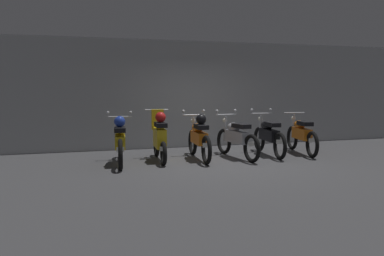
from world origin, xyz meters
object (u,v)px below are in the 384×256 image
motorbike_slot_0 (120,141)px  motorbike_slot_5 (301,134)px  motorbike_slot_1 (160,136)px  motorbike_slot_2 (199,137)px  motorbike_slot_3 (236,138)px  motorbike_slot_4 (269,136)px

motorbike_slot_0 → motorbike_slot_5: size_ratio=1.01×
motorbike_slot_1 → motorbike_slot_2: (0.93, -0.10, -0.04)m
motorbike_slot_0 → motorbike_slot_3: 2.77m
motorbike_slot_0 → motorbike_slot_2: same height
motorbike_slot_2 → motorbike_slot_3: bearing=-4.8°
motorbike_slot_0 → motorbike_slot_3: same height
motorbike_slot_1 → motorbike_slot_4: bearing=-0.6°
motorbike_slot_1 → motorbike_slot_3: (1.85, -0.17, -0.07)m
motorbike_slot_3 → motorbike_slot_0: bearing=179.9°
motorbike_slot_0 → motorbike_slot_5: 4.64m
motorbike_slot_1 → motorbike_slot_2: bearing=-6.0°
motorbike_slot_4 → motorbike_slot_5: (0.93, -0.01, -0.00)m
motorbike_slot_5 → motorbike_slot_3: bearing=-175.9°
motorbike_slot_2 → motorbike_slot_1: bearing=174.0°
motorbike_slot_3 → motorbike_slot_5: size_ratio=1.00×
motorbike_slot_1 → motorbike_slot_5: size_ratio=0.87×
motorbike_slot_0 → motorbike_slot_5: motorbike_slot_0 is taller
motorbike_slot_1 → motorbike_slot_4: (2.78, -0.03, -0.07)m
motorbike_slot_3 → motorbike_slot_5: motorbike_slot_3 is taller
motorbike_slot_3 → motorbike_slot_4: size_ratio=1.00×
motorbike_slot_2 → motorbike_slot_3: 0.93m
motorbike_slot_4 → motorbike_slot_5: size_ratio=1.01×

